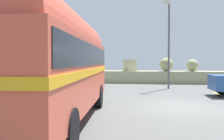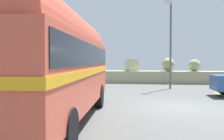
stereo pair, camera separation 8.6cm
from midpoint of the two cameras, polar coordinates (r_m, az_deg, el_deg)
name	(u,v)px [view 2 (the right image)]	position (r m, az deg, el deg)	size (l,w,h in m)	color
ground	(180,108)	(10.84, 15.72, -8.39)	(32.00, 26.00, 0.02)	#505250
breakwater	(159,76)	(22.44, 11.06, -1.29)	(31.36, 2.02, 2.46)	tan
vintage_coach	(54,58)	(7.97, -12.96, 2.68)	(3.00, 8.73, 3.70)	black
lamp_post	(170,40)	(17.81, 13.49, 6.73)	(0.53, 0.82, 6.08)	#5B5B60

